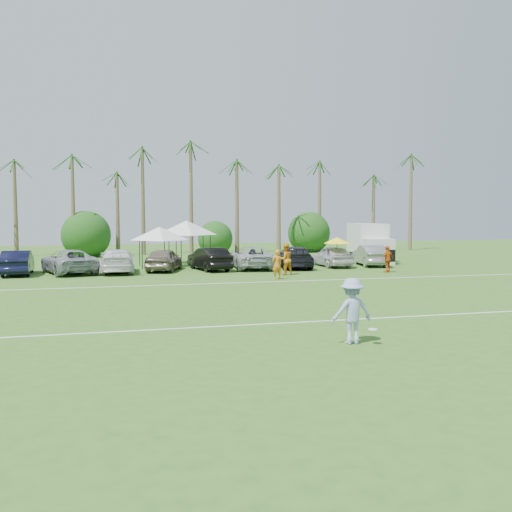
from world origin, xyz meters
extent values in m
plane|color=#325F1C|center=(0.00, 0.00, 0.00)|extent=(120.00, 120.00, 0.00)
cube|color=white|center=(0.00, 2.00, 0.01)|extent=(80.00, 0.10, 0.01)
cube|color=white|center=(0.00, 14.00, 0.01)|extent=(80.00, 0.10, 0.01)
cone|color=brown|center=(-12.00, 38.00, 5.00)|extent=(0.44, 0.44, 10.00)
cone|color=brown|center=(-8.00, 38.00, 5.50)|extent=(0.44, 0.44, 11.00)
cone|color=brown|center=(-4.00, 38.00, 4.00)|extent=(0.44, 0.44, 8.00)
cone|color=brown|center=(0.00, 38.00, 4.50)|extent=(0.44, 0.44, 9.00)
cone|color=brown|center=(4.00, 38.00, 5.00)|extent=(0.44, 0.44, 10.00)
cone|color=brown|center=(8.00, 38.00, 5.50)|extent=(0.44, 0.44, 11.00)
cone|color=brown|center=(13.00, 38.00, 4.00)|extent=(0.44, 0.44, 8.00)
cone|color=brown|center=(18.00, 38.00, 4.50)|extent=(0.44, 0.44, 9.00)
cone|color=brown|center=(23.00, 38.00, 5.00)|extent=(0.44, 0.44, 10.00)
cone|color=brown|center=(27.00, 38.00, 5.50)|extent=(0.44, 0.44, 11.00)
cylinder|color=brown|center=(-6.00, 39.00, 0.70)|extent=(0.30, 0.30, 1.40)
sphere|color=#154312|center=(-6.00, 39.00, 1.80)|extent=(4.00, 4.00, 4.00)
cylinder|color=brown|center=(6.00, 39.00, 0.70)|extent=(0.30, 0.30, 1.40)
sphere|color=#154312|center=(6.00, 39.00, 1.80)|extent=(4.00, 4.00, 4.00)
cylinder|color=brown|center=(16.00, 39.00, 0.70)|extent=(0.30, 0.30, 1.40)
sphere|color=#154312|center=(16.00, 39.00, 1.80)|extent=(4.00, 4.00, 4.00)
imported|color=orange|center=(5.17, 15.17, 0.87)|extent=(0.72, 0.56, 1.73)
imported|color=orange|center=(6.44, 17.42, 0.98)|extent=(1.06, 0.89, 1.97)
imported|color=#CD5A16|center=(13.42, 17.18, 0.88)|extent=(1.11, 0.75, 1.76)
cube|color=silver|center=(16.34, 26.08, 1.92)|extent=(3.04, 4.64, 2.34)
cube|color=silver|center=(15.82, 23.13, 0.98)|extent=(2.41, 2.03, 1.96)
cube|color=black|center=(15.70, 22.44, 0.70)|extent=(2.17, 0.65, 0.93)
cube|color=#E5590C|center=(17.50, 25.88, 1.50)|extent=(0.28, 1.48, 0.84)
cylinder|color=black|center=(14.93, 23.48, 0.42)|extent=(0.42, 0.88, 0.84)
cylinder|color=black|center=(16.78, 23.16, 0.42)|extent=(0.42, 0.88, 0.84)
cylinder|color=black|center=(15.61, 27.35, 0.42)|extent=(0.42, 0.88, 0.84)
cylinder|color=black|center=(17.45, 27.02, 0.42)|extent=(0.42, 0.88, 0.84)
cylinder|color=black|center=(-1.96, 23.83, 0.98)|extent=(0.06, 0.06, 1.95)
cylinder|color=black|center=(0.77, 23.83, 0.98)|extent=(0.06, 0.06, 1.95)
cylinder|color=black|center=(-1.96, 26.55, 0.98)|extent=(0.06, 0.06, 1.95)
cylinder|color=black|center=(0.77, 26.55, 0.98)|extent=(0.06, 0.06, 1.95)
pyramid|color=silver|center=(-0.60, 25.19, 2.93)|extent=(4.22, 4.22, 0.98)
cylinder|color=black|center=(0.20, 26.38, 1.12)|extent=(0.06, 0.06, 2.23)
cylinder|color=black|center=(3.35, 26.38, 1.12)|extent=(0.06, 0.06, 2.23)
cylinder|color=black|center=(0.20, 29.53, 1.12)|extent=(0.06, 0.06, 2.23)
cylinder|color=black|center=(3.35, 29.53, 1.12)|extent=(0.06, 0.06, 2.23)
pyramid|color=silver|center=(1.77, 27.95, 3.35)|extent=(4.82, 4.82, 1.12)
cylinder|color=black|center=(11.49, 21.03, 0.99)|extent=(0.05, 0.05, 1.98)
cone|color=yellow|center=(11.49, 21.03, 1.98)|extent=(1.98, 1.98, 0.45)
imported|color=#96A5D5|center=(2.22, -1.50, 0.95)|extent=(1.24, 0.73, 1.90)
cylinder|color=white|center=(2.74, -1.81, 0.45)|extent=(0.27, 0.27, 0.03)
imported|color=black|center=(-9.80, 21.86, 0.78)|extent=(1.79, 4.76, 1.55)
imported|color=#91979F|center=(-6.75, 21.86, 0.78)|extent=(4.09, 6.09, 1.55)
imported|color=white|center=(-3.70, 21.61, 0.78)|extent=(2.45, 5.45, 1.55)
imported|color=#77695C|center=(-0.65, 22.00, 0.78)|extent=(3.20, 4.90, 1.55)
imported|color=black|center=(2.40, 21.76, 0.78)|extent=(2.47, 4.93, 1.55)
imported|color=#AAAFB5|center=(5.45, 22.00, 0.78)|extent=(3.16, 5.83, 1.55)
imported|color=black|center=(8.50, 21.74, 0.78)|extent=(3.05, 5.64, 1.55)
imported|color=silver|center=(11.55, 22.08, 0.78)|extent=(1.90, 4.58, 1.55)
imported|color=gray|center=(14.61, 22.05, 0.78)|extent=(2.53, 4.94, 1.55)
camera|label=1|loc=(-4.74, -16.48, 3.68)|focal=40.00mm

